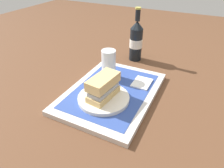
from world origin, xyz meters
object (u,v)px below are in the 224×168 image
object	(u,v)px
plate	(105,98)
sandwich	(105,87)
beer_bottle	(136,41)
beer_glass	(109,63)

from	to	relation	value
plate	sandwich	size ratio (longest dim) A/B	1.39
sandwich	beer_bottle	size ratio (longest dim) A/B	0.51
plate	sandwich	bearing A→B (deg)	-7.06
sandwich	beer_bottle	distance (m)	0.41
beer_glass	sandwich	bearing A→B (deg)	-157.55
beer_glass	beer_bottle	distance (m)	0.26
beer_bottle	plate	bearing A→B (deg)	-174.73
sandwich	beer_glass	xyz separation A→B (m)	(0.15, 0.06, 0.01)
sandwich	beer_bottle	bearing A→B (deg)	12.43
sandwich	beer_glass	world-z (taller)	beer_glass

